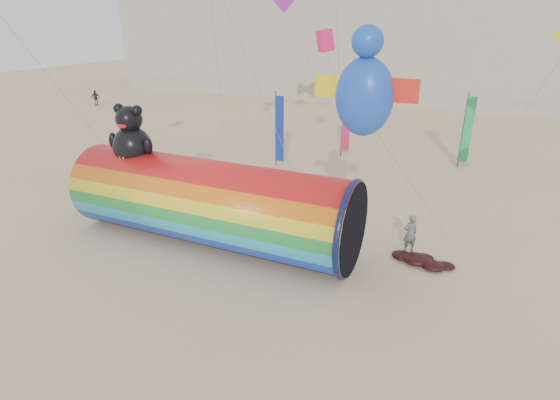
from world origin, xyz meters
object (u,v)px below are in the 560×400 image
at_px(hotel_building, 334,14).
at_px(windsock_assembly, 211,201).
at_px(fabric_bundle, 421,260).
at_px(kite_handler, 410,233).

distance_m(hotel_building, windsock_assembly, 46.69).
bearing_deg(fabric_bundle, windsock_assembly, -168.51).
relative_size(windsock_assembly, kite_handler, 7.61).
bearing_deg(fabric_bundle, kite_handler, 125.76).
relative_size(kite_handler, fabric_bundle, 0.67).
relative_size(windsock_assembly, fabric_bundle, 5.07).
bearing_deg(windsock_assembly, hotel_building, 101.69).
bearing_deg(windsock_assembly, kite_handler, 18.25).
height_order(kite_handler, fabric_bundle, kite_handler).
distance_m(hotel_building, kite_handler, 46.76).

